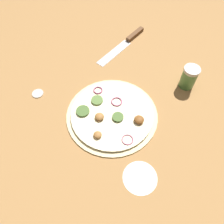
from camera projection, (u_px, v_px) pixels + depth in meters
ground_plane at (112, 115)px, 0.78m from camera, size 3.00×3.00×0.00m
pizza at (112, 114)px, 0.77m from camera, size 0.32×0.32×0.03m
knife at (129, 40)px, 1.00m from camera, size 0.05×0.31×0.02m
spice_jar at (189, 77)px, 0.82m from camera, size 0.06×0.06×0.09m
loose_cap at (38, 93)px, 0.83m from camera, size 0.04×0.04×0.01m
flour_patch at (140, 178)px, 0.66m from camera, size 0.11×0.11×0.00m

